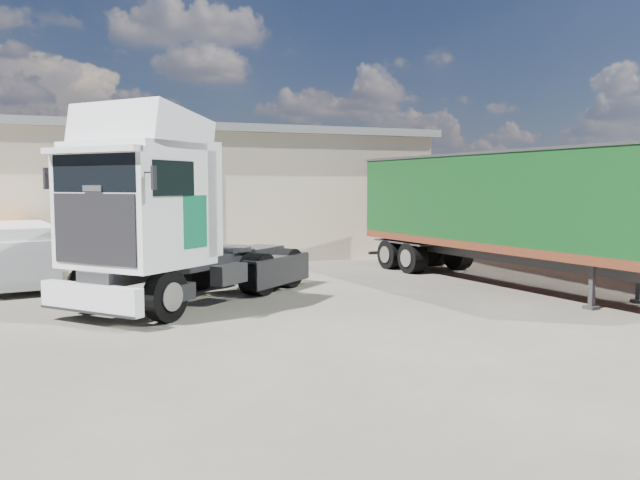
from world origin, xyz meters
name	(u,v)px	position (x,y,z in m)	size (l,w,h in m)	color
ground	(306,318)	(0.00, 0.00, 0.00)	(120.00, 120.00, 0.00)	#282520
warehouse	(54,193)	(-6.00, 16.00, 2.66)	(30.60, 12.60, 5.42)	tan
brick_boundary_wall	(542,232)	(11.50, 6.00, 1.25)	(0.35, 26.00, 2.50)	brown
tractor_unit	(164,225)	(-2.83, 2.37, 2.04)	(7.07, 6.77, 4.84)	black
box_trailer	(505,205)	(7.19, 2.50, 2.42)	(4.10, 12.16, 3.97)	#2D2D30
panel_van	(17,255)	(-6.58, 6.81, 0.96)	(2.65, 4.80, 1.86)	black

